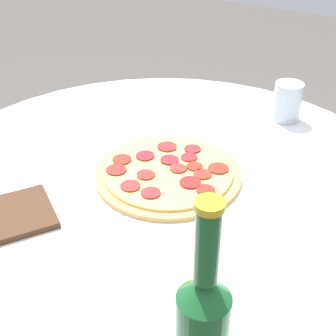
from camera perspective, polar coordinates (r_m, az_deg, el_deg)
name	(u,v)px	position (r m, az deg, el deg)	size (l,w,h in m)	color
table	(162,242)	(1.06, -0.68, -8.95)	(1.05, 1.05, 0.68)	white
pizza	(168,173)	(0.95, 0.00, -0.59)	(0.30, 0.30, 0.02)	tan
beer_bottle	(202,330)	(0.55, 4.18, -19.09)	(0.06, 0.06, 0.28)	#195628
drinking_glass	(287,102)	(1.19, 14.35, 7.84)	(0.07, 0.07, 0.10)	#ADBCC6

